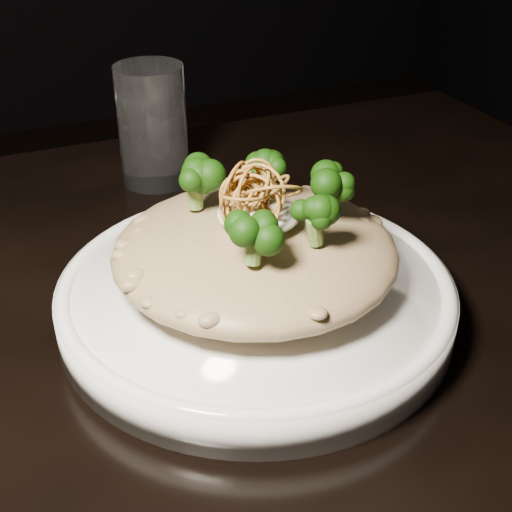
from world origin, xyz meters
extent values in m
cube|color=black|center=(0.00, 0.00, 0.73)|extent=(1.10, 0.80, 0.04)
cylinder|color=black|center=(0.48, 0.33, 0.35)|extent=(0.05, 0.05, 0.71)
cylinder|color=white|center=(0.08, -0.01, 0.77)|extent=(0.31, 0.31, 0.03)
ellipsoid|color=brown|center=(0.08, 0.00, 0.81)|extent=(0.22, 0.22, 0.05)
ellipsoid|color=white|center=(0.09, -0.01, 0.84)|extent=(0.06, 0.06, 0.02)
cylinder|color=silver|center=(0.08, 0.26, 0.81)|extent=(0.09, 0.09, 0.13)
camera|label=1|loc=(-0.10, -0.44, 1.09)|focal=50.00mm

